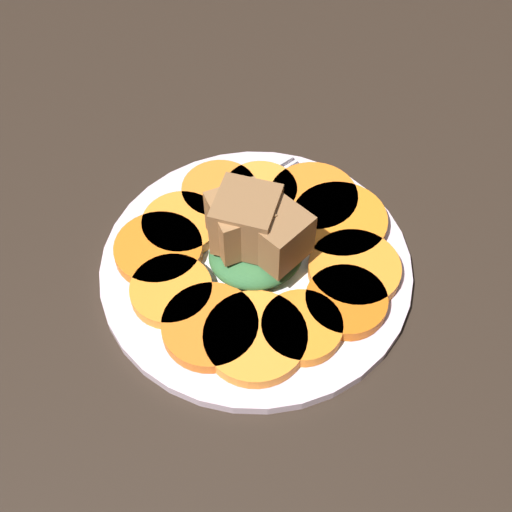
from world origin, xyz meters
TOP-DOWN VIEW (x-y plane):
  - table_slab at (0.00, 0.00)cm, footprint 120.00×120.00cm
  - plate at (0.00, 0.00)cm, footprint 26.31×26.31cm
  - carrot_slice_0 at (1.23, -8.08)cm, footprint 6.75×6.75cm
  - carrot_slice_1 at (5.33, -5.25)cm, footprint 6.72×6.72cm
  - carrot_slice_2 at (7.69, -3.07)cm, footprint 7.48×7.48cm
  - carrot_slice_3 at (7.45, 1.30)cm, footprint 6.69×6.69cm
  - carrot_slice_4 at (5.16, 5.36)cm, footprint 7.63×7.63cm
  - carrot_slice_5 at (2.01, 7.26)cm, footprint 8.12×8.12cm
  - carrot_slice_6 at (-1.75, 7.30)cm, footprint 6.41×6.41cm
  - carrot_slice_7 at (-5.87, 5.96)cm, footprint 6.61×6.61cm
  - carrot_slice_8 at (-7.58, 3.15)cm, footprint 7.67×7.67cm
  - carrot_slice_9 at (-8.04, -2.02)cm, footprint 8.30×8.30cm
  - carrot_slice_10 at (-6.66, -5.10)cm, footprint 7.87×7.87cm
  - carrot_slice_11 at (-2.30, -7.08)cm, footprint 6.61×6.61cm
  - center_pile at (0.10, -0.20)cm, footprint 8.31×8.06cm
  - fork at (1.15, -6.36)cm, footprint 17.46×8.87cm

SIDE VIEW (x-z plane):
  - table_slab at x=0.00cm, z-range 0.00..2.00cm
  - plate at x=0.00cm, z-range 1.99..3.04cm
  - fork at x=1.15cm, z-range 3.10..3.50cm
  - carrot_slice_0 at x=1.23cm, z-range 3.10..4.26cm
  - carrot_slice_1 at x=5.33cm, z-range 3.10..4.26cm
  - carrot_slice_2 at x=7.69cm, z-range 3.10..4.26cm
  - carrot_slice_3 at x=7.45cm, z-range 3.10..4.26cm
  - carrot_slice_4 at x=5.16cm, z-range 3.10..4.26cm
  - carrot_slice_5 at x=2.01cm, z-range 3.10..4.26cm
  - carrot_slice_6 at x=-1.75cm, z-range 3.10..4.26cm
  - carrot_slice_7 at x=-5.87cm, z-range 3.10..4.26cm
  - carrot_slice_8 at x=-7.58cm, z-range 3.10..4.26cm
  - carrot_slice_9 at x=-8.04cm, z-range 3.10..4.26cm
  - carrot_slice_10 at x=-6.66cm, z-range 3.10..4.26cm
  - carrot_slice_11 at x=-2.30cm, z-range 3.10..4.26cm
  - center_pile at x=0.10cm, z-range 3.01..10.37cm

